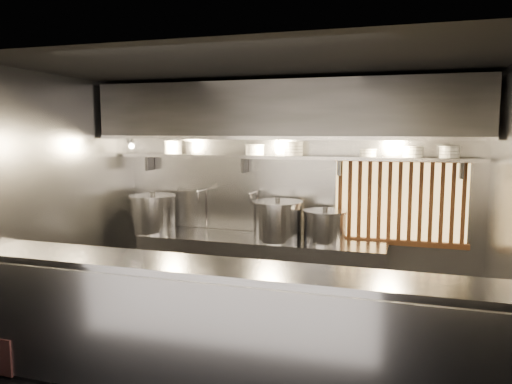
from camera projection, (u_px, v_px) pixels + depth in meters
The scene contains 23 objects.
floor at pixel (256, 351), 5.01m from camera, with size 4.50×4.50×0.00m, color black.
ceiling at pixel (256, 66), 4.67m from camera, with size 4.50×4.50×0.00m, color black.
wall_back at pixel (292, 195), 6.26m from camera, with size 4.50×4.50×0.00m, color gray.
wall_left at pixel (63, 203), 5.51m from camera, with size 3.00×3.00×0.00m, color gray.
serving_counter at pixel (221, 334), 4.03m from camera, with size 4.50×0.56×1.13m.
cooking_bench at pixel (261, 274), 6.11m from camera, with size 3.00×0.70×0.90m, color #949499.
bowl_shelf at pixel (289, 157), 6.03m from camera, with size 4.40×0.34×0.04m, color #949499.
exhaust_hood at pixel (285, 111), 5.75m from camera, with size 4.40×0.81×0.65m.
wood_screen at pixel (400, 201), 5.83m from camera, with size 1.56×0.09×1.04m.
faucet_left at pixel (204, 200), 6.49m from camera, with size 0.04×0.30×0.50m.
faucet_right at pixel (255, 202), 6.28m from camera, with size 0.04×0.30×0.50m.
heat_lamp at pixel (130, 141), 6.13m from camera, with size 0.25×0.35×0.20m.
pendant_bulb at pixel (279, 151), 5.94m from camera, with size 0.09×0.09×0.19m.
stock_pot_left at pixel (153, 213), 6.44m from camera, with size 0.78×0.78×0.52m.
stock_pot_mid at pixel (277, 220), 5.94m from camera, with size 0.70×0.70×0.51m.
stock_pot_right at pixel (325, 226), 5.79m from camera, with size 0.66×0.66×0.42m.
red_placard at pixel (1, 357), 4.43m from camera, with size 0.25×0.02×0.34m, color red.
bowl_stack_0 at pixel (173, 147), 6.48m from camera, with size 0.24×0.24×0.17m.
bowl_stack_1 at pixel (255, 150), 6.15m from camera, with size 0.24×0.24×0.13m.
bowl_stack_2 at pixel (294, 149), 6.00m from camera, with size 0.24×0.24×0.17m.
bowl_stack_3 at pixel (368, 153), 5.74m from camera, with size 0.20×0.20×0.09m.
bowl_stack_4 at pixel (413, 152), 5.59m from camera, with size 0.24×0.24×0.13m.
bowl_stack_5 at pixel (449, 152), 5.48m from camera, with size 0.23×0.23×0.13m.
Camera 1 is at (1.44, -4.56, 2.20)m, focal length 35.00 mm.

